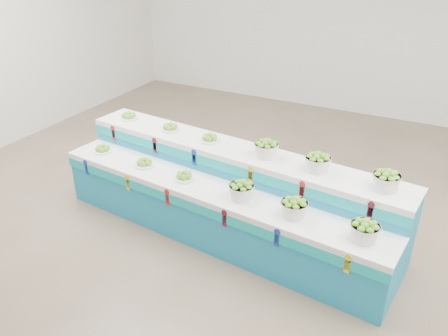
{
  "coord_description": "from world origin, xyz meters",
  "views": [
    {
      "loc": [
        1.83,
        -4.29,
        3.36
      ],
      "look_at": [
        -0.4,
        -0.01,
        0.87
      ],
      "focal_mm": 36.77,
      "sensor_mm": 36.0,
      "label": 1
    }
  ],
  "objects": [
    {
      "name": "plate_upper_mid",
      "position": [
        -1.4,
        0.36,
        1.07
      ],
      "size": [
        0.28,
        0.28,
        0.1
      ],
      "primitive_type": "cylinder",
      "rotation": [
        0.0,
        0.0,
        -0.1
      ],
      "color": "white",
      "rests_on": "display_stand"
    },
    {
      "name": "basket_lower_left",
      "position": [
        -0.03,
        -0.32,
        0.83
      ],
      "size": [
        0.31,
        0.31,
        0.21
      ],
      "primitive_type": null,
      "rotation": [
        0.0,
        0.0,
        -0.1
      ],
      "color": "silver",
      "rests_on": "display_stand"
    },
    {
      "name": "display_stand",
      "position": [
        -0.4,
        -0.01,
        0.51
      ],
      "size": [
        4.43,
        1.56,
        1.02
      ],
      "primitive_type": null,
      "rotation": [
        0.0,
        0.0,
        -0.1
      ],
      "color": "#1A88B6",
      "rests_on": "ground"
    },
    {
      "name": "plate_upper_left",
      "position": [
        -2.15,
        0.44,
        1.07
      ],
      "size": [
        0.28,
        0.28,
        0.1
      ],
      "primitive_type": "cylinder",
      "rotation": [
        0.0,
        0.0,
        -0.1
      ],
      "color": "white",
      "rests_on": "display_stand"
    },
    {
      "name": "ground",
      "position": [
        0.0,
        0.0,
        0.0
      ],
      "size": [
        10.0,
        10.0,
        0.0
      ],
      "primitive_type": "plane",
      "color": "brown",
      "rests_on": "ground"
    },
    {
      "name": "basket_upper_left",
      "position": [
        0.03,
        0.21,
        1.13
      ],
      "size": [
        0.31,
        0.31,
        0.21
      ],
      "primitive_type": null,
      "rotation": [
        0.0,
        0.0,
        -0.1
      ],
      "color": "silver",
      "rests_on": "display_stand"
    },
    {
      "name": "plate_lower_left",
      "position": [
        -2.21,
        -0.09,
        0.77
      ],
      "size": [
        0.28,
        0.28,
        0.1
      ],
      "primitive_type": "cylinder",
      "rotation": [
        0.0,
        0.0,
        -0.1
      ],
      "color": "white",
      "rests_on": "display_stand"
    },
    {
      "name": "basket_upper_mid",
      "position": [
        0.67,
        0.15,
        1.13
      ],
      "size": [
        0.31,
        0.31,
        0.21
      ],
      "primitive_type": null,
      "rotation": [
        0.0,
        0.0,
        -0.1
      ],
      "color": "silver",
      "rests_on": "display_stand"
    },
    {
      "name": "basket_lower_mid",
      "position": [
        0.61,
        -0.39,
        0.83
      ],
      "size": [
        0.31,
        0.31,
        0.21
      ],
      "primitive_type": null,
      "rotation": [
        0.0,
        0.0,
        -0.1
      ],
      "color": "silver",
      "rests_on": "display_stand"
    },
    {
      "name": "plate_upper_right",
      "position": [
        -0.77,
        0.3,
        1.07
      ],
      "size": [
        0.28,
        0.28,
        0.1
      ],
      "primitive_type": "cylinder",
      "rotation": [
        0.0,
        0.0,
        -0.1
      ],
      "color": "white",
      "rests_on": "display_stand"
    },
    {
      "name": "basket_lower_right",
      "position": [
        1.35,
        -0.47,
        0.83
      ],
      "size": [
        0.31,
        0.31,
        0.21
      ],
      "primitive_type": null,
      "rotation": [
        0.0,
        0.0,
        -0.1
      ],
      "color": "silver",
      "rests_on": "display_stand"
    },
    {
      "name": "plate_lower_mid",
      "position": [
        -1.46,
        -0.17,
        0.77
      ],
      "size": [
        0.28,
        0.28,
        0.1
      ],
      "primitive_type": "cylinder",
      "rotation": [
        0.0,
        0.0,
        -0.1
      ],
      "color": "white",
      "rests_on": "display_stand"
    },
    {
      "name": "plate_lower_right",
      "position": [
        -0.82,
        -0.24,
        0.77
      ],
      "size": [
        0.28,
        0.28,
        0.1
      ],
      "primitive_type": "cylinder",
      "rotation": [
        0.0,
        0.0,
        -0.1
      ],
      "color": "white",
      "rests_on": "display_stand"
    },
    {
      "name": "back_wall",
      "position": [
        0.0,
        5.0,
        2.0
      ],
      "size": [
        10.0,
        0.0,
        10.0
      ],
      "primitive_type": "plane",
      "rotation": [
        1.57,
        0.0,
        0.0
      ],
      "color": "silver",
      "rests_on": "ground"
    },
    {
      "name": "basket_upper_right",
      "position": [
        1.41,
        0.07,
        1.13
      ],
      "size": [
        0.31,
        0.31,
        0.21
      ],
      "primitive_type": null,
      "rotation": [
        0.0,
        0.0,
        -0.1
      ],
      "color": "silver",
      "rests_on": "display_stand"
    }
  ]
}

